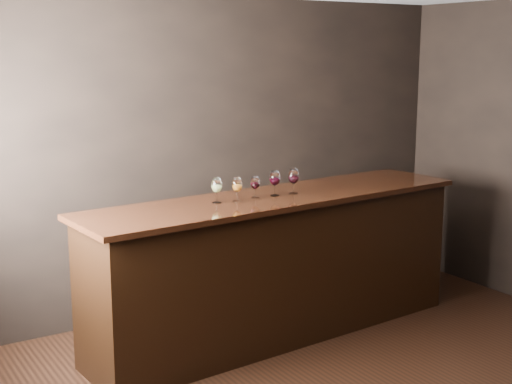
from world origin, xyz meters
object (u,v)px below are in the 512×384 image
bar_counter (277,268)px  glass_white (217,186)px  glass_red_b (275,179)px  glass_red_c (294,177)px  back_bar_shelf (259,262)px  glass_red_a (255,183)px  glass_amber (237,185)px

bar_counter → glass_white: 0.93m
glass_red_b → glass_red_c: bearing=-5.3°
back_bar_shelf → glass_red_a: 1.26m
glass_amber → glass_red_a: 0.19m
glass_red_b → bar_counter: bearing=-18.7°
glass_red_c → bar_counter: bearing=177.0°
bar_counter → glass_white: glass_white is taller
bar_counter → back_bar_shelf: bearing=65.0°
glass_red_a → glass_amber: bearing=-167.3°
glass_red_a → glass_red_c: size_ratio=0.84×
glass_amber → glass_red_a: size_ratio=1.08×
back_bar_shelf → glass_red_b: size_ratio=10.56×
bar_counter → glass_red_b: 0.75m
glass_red_a → glass_red_c: 0.35m
back_bar_shelf → glass_red_b: bearing=-112.6°
glass_amber → glass_red_a: (0.19, 0.04, -0.01)m
back_bar_shelf → glass_white: glass_white is taller
glass_amber → glass_red_b: bearing=5.2°
glass_red_a → bar_counter: bearing=-4.7°
glass_red_c → back_bar_shelf: bearing=79.8°
glass_white → glass_red_b: 0.53m
back_bar_shelf → glass_red_c: (-0.13, -0.75, 0.94)m
bar_counter → back_bar_shelf: size_ratio=1.51×
bar_counter → glass_amber: 0.84m
glass_red_a → glass_red_c: bearing=-4.0°
bar_counter → glass_white: size_ratio=16.81×
glass_white → glass_amber: glass_white is taller
glass_white → glass_amber: 0.16m
glass_amber → glass_red_c: size_ratio=0.90×
bar_counter → glass_amber: bearing=179.6°
glass_red_b → back_bar_shelf: bearing=67.4°
glass_red_c → glass_red_b: bearing=174.7°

